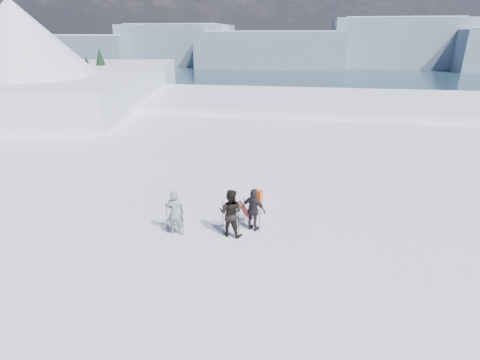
% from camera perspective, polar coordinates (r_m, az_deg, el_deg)
% --- Properties ---
extents(lake_basin, '(820.00, 820.00, 71.62)m').
position_cam_1_polar(lake_basin, '(41.25, 8.91, 2.68)').
color(lake_basin, white).
rests_on(lake_basin, ground).
extents(far_mountain_range, '(770.00, 110.00, 53.00)m').
position_cam_1_polar(far_mountain_range, '(465.03, 14.03, 19.20)').
color(far_mountain_range, slate).
rests_on(far_mountain_range, ground).
extents(near_ridge, '(31.37, 35.68, 25.62)m').
position_cam_1_polar(near_ridge, '(47.89, -24.83, 7.32)').
color(near_ridge, white).
rests_on(near_ridge, ground).
extents(skier_grey, '(0.63, 0.43, 1.65)m').
position_cam_1_polar(skier_grey, '(13.18, -9.87, -4.93)').
color(skier_grey, gray).
rests_on(skier_grey, ground).
extents(skier_dark, '(0.93, 0.78, 1.72)m').
position_cam_1_polar(skier_dark, '(12.90, -1.45, -5.03)').
color(skier_dark, black).
rests_on(skier_dark, ground).
extents(skier_pack, '(1.00, 0.70, 1.58)m').
position_cam_1_polar(skier_pack, '(13.27, 2.08, -4.58)').
color(skier_pack, black).
rests_on(skier_pack, ground).
extents(backpack, '(0.38, 0.30, 0.49)m').
position_cam_1_polar(backpack, '(13.06, 2.68, -0.08)').
color(backpack, '#D64C14').
rests_on(backpack, skier_pack).
extents(ski_poles, '(3.19, 0.75, 1.35)m').
position_cam_1_polar(ski_poles, '(13.10, -3.13, -5.75)').
color(ski_poles, black).
rests_on(ski_poles, ground).
extents(skis_loose, '(1.01, 1.56, 0.03)m').
position_cam_1_polar(skis_loose, '(15.07, 0.64, -4.50)').
color(skis_loose, black).
rests_on(skis_loose, ground).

